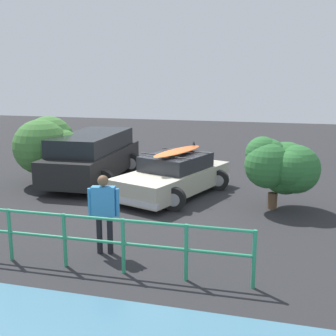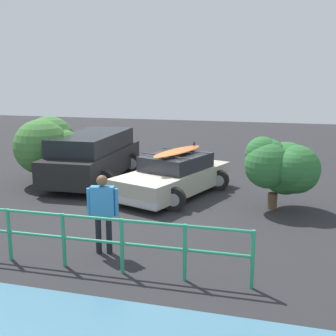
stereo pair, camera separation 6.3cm
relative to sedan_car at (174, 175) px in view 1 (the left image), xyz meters
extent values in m
cube|color=#28282B|center=(0.52, 0.79, -0.60)|extent=(44.00, 44.00, 0.02)
cube|color=#B7B29E|center=(0.01, 0.04, -0.12)|extent=(2.94, 4.36, 0.59)
cube|color=#23262B|center=(-0.04, -0.12, 0.40)|extent=(2.05, 2.32, 0.43)
cube|color=silver|center=(0.68, 1.90, -0.29)|extent=(1.65, 0.67, 0.14)
cube|color=silver|center=(-0.65, -1.82, -0.29)|extent=(1.65, 0.67, 0.14)
cylinder|color=black|center=(-0.38, 1.50, -0.27)|extent=(0.63, 0.18, 0.63)
cylinder|color=#99999E|center=(-0.38, 1.50, -0.27)|extent=(0.35, 0.19, 0.35)
cylinder|color=black|center=(1.25, 0.92, -0.27)|extent=(0.63, 0.18, 0.63)
cylinder|color=#99999E|center=(1.25, 0.92, -0.27)|extent=(0.35, 0.19, 0.35)
cylinder|color=black|center=(-1.22, -0.85, -0.27)|extent=(0.63, 0.18, 0.63)
cylinder|color=#99999E|center=(-1.22, -0.85, -0.27)|extent=(0.35, 0.19, 0.35)
cylinder|color=black|center=(0.40, -1.43, -0.27)|extent=(0.63, 0.18, 0.63)
cylinder|color=#99999E|center=(0.40, -1.43, -0.27)|extent=(0.35, 0.19, 0.35)
cylinder|color=black|center=(0.14, 0.39, 0.65)|extent=(1.68, 0.62, 0.03)
cylinder|color=black|center=(-0.22, -0.62, 0.65)|extent=(1.68, 0.62, 0.03)
ellipsoid|color=orange|center=(-0.08, -0.14, 0.71)|extent=(1.30, 2.48, 0.09)
cone|color=black|center=(-0.38, -1.06, 0.83)|extent=(0.10, 0.10, 0.14)
cube|color=black|center=(3.05, -0.97, 0.06)|extent=(1.95, 4.74, 0.82)
cube|color=black|center=(3.05, -0.97, 0.75)|extent=(1.77, 3.71, 0.57)
cylinder|color=black|center=(3.13, -3.41, 0.16)|extent=(0.66, 0.20, 0.66)
cylinder|color=black|center=(2.09, 0.40, -0.22)|extent=(0.73, 0.22, 0.73)
cylinder|color=#99999E|center=(2.09, 0.40, -0.22)|extent=(0.40, 0.23, 0.40)
cylinder|color=black|center=(3.92, 0.46, -0.22)|extent=(0.73, 0.22, 0.73)
cylinder|color=#99999E|center=(3.92, 0.46, -0.22)|extent=(0.40, 0.23, 0.40)
cylinder|color=black|center=(2.18, -2.41, -0.22)|extent=(0.73, 0.22, 0.73)
cylinder|color=#99999E|center=(2.18, -2.41, -0.22)|extent=(0.40, 0.23, 0.40)
cylinder|color=black|center=(4.02, -2.35, -0.22)|extent=(0.73, 0.22, 0.73)
cylinder|color=#99999E|center=(4.02, -2.35, -0.22)|extent=(0.40, 0.23, 0.40)
cylinder|color=black|center=(0.20, 4.47, -0.19)|extent=(0.12, 0.12, 0.79)
cylinder|color=black|center=(0.41, 4.51, -0.19)|extent=(0.12, 0.12, 0.79)
cube|color=#3D8ED1|center=(0.30, 4.49, 0.50)|extent=(0.49, 0.27, 0.59)
sphere|color=brown|center=(0.30, 4.49, 0.91)|extent=(0.21, 0.21, 0.21)
cylinder|color=#3D8ED1|center=(0.04, 4.43, 0.47)|extent=(0.08, 0.08, 0.56)
cylinder|color=#3D8ED1|center=(0.57, 4.54, 0.47)|extent=(0.08, 0.08, 0.56)
cylinder|color=#2D9366|center=(-2.66, 5.18, -0.07)|extent=(0.07, 0.07, 1.03)
cylinder|color=#2D9366|center=(-1.51, 5.20, -0.07)|extent=(0.07, 0.07, 1.03)
cylinder|color=#2D9366|center=(-0.37, 5.21, -0.07)|extent=(0.07, 0.07, 1.03)
cylinder|color=#2D9366|center=(0.78, 5.23, -0.07)|extent=(0.07, 0.07, 1.03)
cylinder|color=#2D9366|center=(1.92, 5.24, -0.07)|extent=(0.07, 0.07, 1.03)
cylinder|color=#2D9366|center=(1.35, 5.24, 0.41)|extent=(8.01, 0.17, 0.06)
cylinder|color=#2D9366|center=(1.35, 5.24, -0.02)|extent=(8.01, 0.17, 0.06)
cylinder|color=brown|center=(-2.88, 0.65, -0.37)|extent=(0.25, 0.25, 0.43)
sphere|color=#2D6B33|center=(-2.71, 0.84, 0.63)|extent=(1.20, 1.20, 1.20)
sphere|color=#2D6B33|center=(-3.42, 0.71, 0.54)|extent=(1.26, 1.26, 1.26)
sphere|color=#2D6B33|center=(-2.56, 0.70, 0.91)|extent=(0.90, 0.90, 0.90)
sphere|color=#2D6B33|center=(-3.29, 0.95, 0.60)|extent=(0.93, 0.93, 0.93)
sphere|color=#2D6B33|center=(-2.89, 0.61, 0.58)|extent=(1.12, 1.12, 1.12)
sphere|color=#2D6B33|center=(-3.18, 0.49, 0.51)|extent=(1.40, 1.40, 1.40)
sphere|color=#2D6B33|center=(-2.71, 0.66, 0.80)|extent=(1.00, 1.00, 1.00)
cylinder|color=brown|center=(4.10, -0.41, -0.36)|extent=(0.33, 0.33, 0.46)
sphere|color=#427A38|center=(4.03, -0.53, 0.44)|extent=(1.55, 1.55, 1.55)
sphere|color=#427A38|center=(4.25, -0.26, 0.80)|extent=(1.23, 1.23, 1.23)
sphere|color=#427A38|center=(4.51, -0.72, 0.74)|extent=(1.70, 1.70, 1.70)
sphere|color=#427A38|center=(4.47, -0.14, 0.65)|extent=(1.78, 1.78, 1.78)
camera|label=1|loc=(-2.93, 11.80, 2.89)|focal=45.00mm
camera|label=2|loc=(-2.99, 11.78, 2.89)|focal=45.00mm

